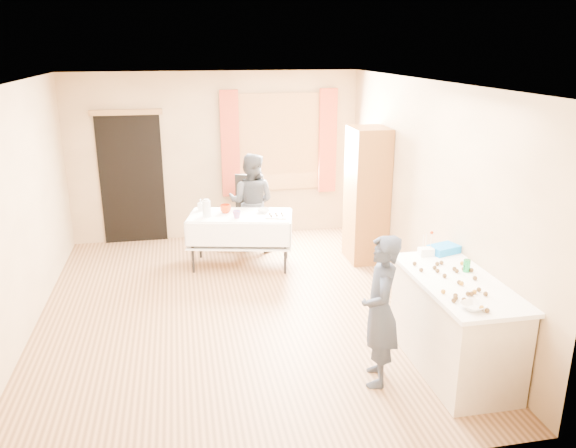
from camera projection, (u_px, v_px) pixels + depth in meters
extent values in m
cube|color=#9E7047|center=(237.00, 310.00, 6.61)|extent=(4.50, 5.50, 0.02)
cube|color=white|center=(231.00, 82.00, 5.81)|extent=(4.50, 5.50, 0.02)
cube|color=tan|center=(216.00, 157.00, 8.79)|extent=(4.50, 0.02, 2.60)
cube|color=tan|center=(278.00, 316.00, 3.63)|extent=(4.50, 0.02, 2.60)
cube|color=tan|center=(16.00, 215.00, 5.79)|extent=(0.02, 5.50, 2.60)
cube|color=tan|center=(425.00, 193.00, 6.62)|extent=(0.02, 5.50, 2.60)
cube|color=olive|center=(279.00, 142.00, 8.87)|extent=(1.32, 0.06, 1.52)
cube|color=white|center=(279.00, 142.00, 8.86)|extent=(1.20, 0.02, 1.40)
cube|color=#B03C24|center=(230.00, 144.00, 8.68)|extent=(0.28, 0.06, 1.65)
cube|color=#B03C24|center=(328.00, 141.00, 8.97)|extent=(0.28, 0.06, 1.65)
cube|color=black|center=(132.00, 179.00, 8.61)|extent=(0.95, 0.04, 2.00)
cube|color=olive|center=(126.00, 112.00, 8.27)|extent=(1.05, 0.06, 0.08)
cube|color=brown|center=(367.00, 195.00, 7.88)|extent=(0.50, 0.60, 1.91)
cube|color=beige|center=(454.00, 326.00, 5.31)|extent=(0.67, 1.48, 0.86)
cube|color=white|center=(458.00, 282.00, 5.17)|extent=(0.73, 1.54, 0.04)
cube|color=white|center=(240.00, 216.00, 7.71)|extent=(1.49, 0.97, 0.04)
cube|color=black|center=(248.00, 215.00, 8.62)|extent=(0.55, 0.55, 0.06)
cube|color=black|center=(249.00, 194.00, 8.72)|extent=(0.43, 0.17, 0.63)
imported|color=#23293A|center=(380.00, 311.00, 5.01)|extent=(0.69, 0.60, 1.42)
imported|color=black|center=(251.00, 202.00, 8.35)|extent=(1.11, 1.06, 1.47)
cylinder|color=#14843C|center=(467.00, 266.00, 5.33)|extent=(0.08, 0.08, 0.12)
imported|color=white|center=(473.00, 306.00, 4.59)|extent=(0.32, 0.32, 0.05)
cube|color=white|center=(426.00, 252.00, 5.75)|extent=(0.15, 0.10, 0.08)
cube|color=#0C7AE1|center=(444.00, 249.00, 5.82)|extent=(0.35, 0.28, 0.08)
cylinder|color=silver|center=(207.00, 209.00, 7.57)|extent=(0.14, 0.14, 0.22)
imported|color=#B12B03|center=(226.00, 209.00, 7.76)|extent=(0.27, 0.27, 0.12)
imported|color=red|center=(237.00, 214.00, 7.52)|extent=(0.13, 0.13, 0.10)
imported|color=white|center=(263.00, 211.00, 7.79)|extent=(0.19, 0.19, 0.05)
cube|color=white|center=(276.00, 216.00, 7.58)|extent=(0.33, 0.27, 0.02)
imported|color=white|center=(201.00, 205.00, 7.85)|extent=(0.13, 0.13, 0.16)
sphere|color=#3F2314|center=(482.00, 308.00, 4.57)|extent=(0.04, 0.04, 0.04)
sphere|color=#382512|center=(445.00, 276.00, 5.20)|extent=(0.04, 0.04, 0.04)
sphere|color=#382512|center=(441.00, 263.00, 5.51)|extent=(0.04, 0.04, 0.04)
sphere|color=#382512|center=(486.00, 294.00, 4.83)|extent=(0.04, 0.04, 0.04)
sphere|color=#382512|center=(475.00, 278.00, 5.15)|extent=(0.04, 0.04, 0.04)
sphere|color=#382512|center=(454.00, 269.00, 5.36)|extent=(0.04, 0.04, 0.04)
sphere|color=#3F2314|center=(462.00, 283.00, 5.04)|extent=(0.04, 0.04, 0.04)
sphere|color=#382512|center=(487.00, 310.00, 4.52)|extent=(0.04, 0.04, 0.04)
sphere|color=#382512|center=(457.00, 271.00, 5.31)|extent=(0.04, 0.04, 0.04)
sphere|color=#382512|center=(475.00, 278.00, 5.15)|extent=(0.04, 0.04, 0.04)
sphere|color=#382512|center=(479.00, 290.00, 4.91)|extent=(0.04, 0.04, 0.04)
sphere|color=#382512|center=(456.00, 298.00, 4.75)|extent=(0.04, 0.04, 0.04)
sphere|color=#3F2314|center=(443.00, 292.00, 4.87)|extent=(0.04, 0.04, 0.04)
sphere|color=#382512|center=(472.00, 294.00, 4.83)|extent=(0.04, 0.04, 0.04)
sphere|color=#382512|center=(471.00, 270.00, 5.33)|extent=(0.04, 0.04, 0.04)
sphere|color=#382512|center=(415.00, 264.00, 5.49)|extent=(0.04, 0.04, 0.04)
sphere|color=#382512|center=(435.00, 268.00, 5.39)|extent=(0.04, 0.04, 0.04)
sphere|color=#382512|center=(421.00, 270.00, 5.34)|extent=(0.04, 0.04, 0.04)
sphere|color=#3F2314|center=(462.00, 263.00, 5.50)|extent=(0.04, 0.04, 0.04)
sphere|color=#382512|center=(459.00, 282.00, 5.06)|extent=(0.04, 0.04, 0.04)
sphere|color=#382512|center=(437.00, 271.00, 5.32)|extent=(0.04, 0.04, 0.04)
sphere|color=#382512|center=(468.00, 294.00, 4.83)|extent=(0.04, 0.04, 0.04)
sphere|color=#382512|center=(464.00, 300.00, 4.71)|extent=(0.04, 0.04, 0.04)
sphere|color=#382512|center=(464.00, 269.00, 5.36)|extent=(0.04, 0.04, 0.04)
sphere|color=#3F2314|center=(475.00, 292.00, 4.87)|extent=(0.04, 0.04, 0.04)
sphere|color=#382512|center=(437.00, 264.00, 5.49)|extent=(0.04, 0.04, 0.04)
sphere|color=#382512|center=(455.00, 296.00, 4.79)|extent=(0.04, 0.04, 0.04)
sphere|color=#382512|center=(454.00, 300.00, 4.70)|extent=(0.04, 0.04, 0.04)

